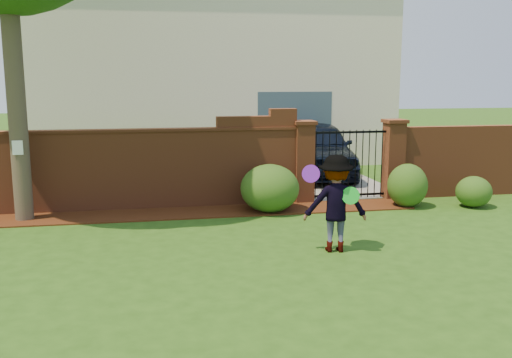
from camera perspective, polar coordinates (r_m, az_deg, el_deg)
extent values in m
cube|color=#244912|center=(9.08, -3.25, -8.27)|extent=(80.00, 80.00, 0.01)
cube|color=#361809|center=(12.22, -9.78, -3.48)|extent=(11.10, 1.08, 0.03)
cube|color=brown|center=(12.75, -15.36, 0.70)|extent=(8.70, 0.25, 1.70)
cube|color=brown|center=(12.82, 0.05, 5.62)|extent=(1.80, 0.25, 0.30)
cube|color=brown|center=(12.93, 2.68, 6.67)|extent=(0.60, 0.25, 0.16)
cube|color=brown|center=(12.64, -15.55, 4.64)|extent=(8.70, 0.31, 0.06)
cube|color=brown|center=(14.87, 20.55, 1.72)|extent=(4.00, 0.25, 1.70)
cube|color=brown|center=(13.18, 4.76, 1.55)|extent=(0.42, 0.42, 1.80)
cube|color=brown|center=(13.07, 4.82, 5.63)|extent=(0.50, 0.50, 0.08)
cube|color=brown|center=(13.93, 13.51, 1.77)|extent=(0.42, 0.42, 1.80)
cube|color=brown|center=(13.83, 13.67, 5.62)|extent=(0.50, 0.50, 0.08)
cylinder|color=black|center=(13.27, 5.97, 1.37)|extent=(0.02, 0.02, 1.60)
cylinder|color=black|center=(13.31, 6.63, 1.39)|extent=(0.02, 0.02, 1.60)
cylinder|color=black|center=(13.36, 7.29, 1.41)|extent=(0.02, 0.02, 1.60)
cylinder|color=black|center=(13.41, 7.95, 1.42)|extent=(0.02, 0.02, 1.60)
cylinder|color=black|center=(13.47, 8.60, 1.44)|extent=(0.02, 0.02, 1.60)
cylinder|color=black|center=(13.52, 9.25, 1.46)|extent=(0.02, 0.02, 1.60)
cylinder|color=black|center=(13.58, 9.89, 1.47)|extent=(0.02, 0.02, 1.60)
cylinder|color=black|center=(13.63, 10.53, 1.49)|extent=(0.02, 0.02, 1.60)
cylinder|color=black|center=(13.69, 11.16, 1.51)|extent=(0.02, 0.02, 1.60)
cylinder|color=black|center=(13.75, 11.79, 1.52)|extent=(0.02, 0.02, 1.60)
cylinder|color=black|center=(13.82, 12.41, 1.54)|extent=(0.02, 0.02, 1.60)
cube|color=black|center=(13.65, 9.16, -1.57)|extent=(1.78, 0.03, 0.05)
cube|color=black|center=(13.43, 9.34, 4.62)|extent=(1.78, 0.03, 0.05)
cube|color=slate|center=(17.41, 4.67, 0.67)|extent=(3.20, 8.00, 0.01)
cube|color=#EDE2C7|center=(20.65, -5.06, 10.50)|extent=(12.00, 6.00, 6.00)
cube|color=#384C5B|center=(18.27, 3.84, 4.91)|extent=(2.40, 0.12, 2.40)
imported|color=black|center=(16.58, 6.20, 2.93)|extent=(2.53, 4.89, 1.59)
cylinder|color=#3E3326|center=(12.22, -23.13, 12.35)|extent=(0.36, 0.36, 7.00)
cube|color=white|center=(12.09, -22.65, 2.89)|extent=(0.20, 0.01, 0.28)
ellipsoid|color=#1D4715|center=(12.21, 1.38, -0.93)|extent=(1.26, 1.26, 1.03)
ellipsoid|color=#1D4715|center=(13.13, 14.85, -0.62)|extent=(0.88, 0.88, 0.97)
ellipsoid|color=#1D4715|center=(13.59, 20.87, -1.19)|extent=(0.78, 0.78, 0.69)
imported|color=gray|center=(9.49, 7.92, -2.46)|extent=(1.13, 0.77, 1.61)
cylinder|color=purple|center=(9.28, 5.49, 0.53)|extent=(0.30, 0.18, 0.29)
cylinder|color=green|center=(9.32, 9.41, -1.64)|extent=(0.28, 0.20, 0.29)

